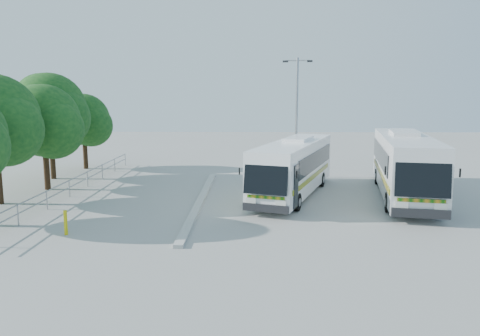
{
  "coord_description": "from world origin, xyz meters",
  "views": [
    {
      "loc": [
        0.53,
        -23.17,
        5.88
      ],
      "look_at": [
        -0.11,
        1.67,
        1.94
      ],
      "focal_mm": 35.0,
      "sensor_mm": 36.0,
      "label": 1
    }
  ],
  "objects_px": {
    "tree_far_d": "(51,110)",
    "bollard": "(66,223)",
    "tree_far_c": "(45,121)",
    "lamppost": "(297,112)",
    "tree_far_e": "(84,120)",
    "coach_main": "(294,166)",
    "coach_adjacent": "(405,164)"
  },
  "relations": [
    {
      "from": "tree_far_e",
      "to": "coach_main",
      "type": "distance_m",
      "value": 18.42
    },
    {
      "from": "coach_adjacent",
      "to": "bollard",
      "type": "bearing_deg",
      "value": -143.81
    },
    {
      "from": "tree_far_e",
      "to": "bollard",
      "type": "relative_size",
      "value": 5.61
    },
    {
      "from": "lamppost",
      "to": "bollard",
      "type": "xyz_separation_m",
      "value": [
        -10.96,
        -14.24,
        -4.09
      ]
    },
    {
      "from": "tree_far_d",
      "to": "tree_far_e",
      "type": "distance_m",
      "value": 4.65
    },
    {
      "from": "bollard",
      "to": "coach_main",
      "type": "bearing_deg",
      "value": 38.18
    },
    {
      "from": "tree_far_c",
      "to": "bollard",
      "type": "height_order",
      "value": "tree_far_c"
    },
    {
      "from": "coach_main",
      "to": "bollard",
      "type": "relative_size",
      "value": 10.88
    },
    {
      "from": "coach_adjacent",
      "to": "bollard",
      "type": "xyz_separation_m",
      "value": [
        -16.59,
        -7.88,
        -1.4
      ]
    },
    {
      "from": "tree_far_d",
      "to": "lamppost",
      "type": "relative_size",
      "value": 0.88
    },
    {
      "from": "bollard",
      "to": "tree_far_d",
      "type": "bearing_deg",
      "value": 114.62
    },
    {
      "from": "tree_far_d",
      "to": "bollard",
      "type": "xyz_separation_m",
      "value": [
        6.01,
        -13.12,
        -4.29
      ]
    },
    {
      "from": "tree_far_e",
      "to": "lamppost",
      "type": "height_order",
      "value": "lamppost"
    },
    {
      "from": "tree_far_e",
      "to": "coach_adjacent",
      "type": "relative_size",
      "value": 0.46
    },
    {
      "from": "lamppost",
      "to": "bollard",
      "type": "bearing_deg",
      "value": -117.94
    },
    {
      "from": "tree_far_c",
      "to": "bollard",
      "type": "relative_size",
      "value": 6.15
    },
    {
      "from": "tree_far_e",
      "to": "bollard",
      "type": "distance_m",
      "value": 18.71
    },
    {
      "from": "tree_far_c",
      "to": "bollard",
      "type": "bearing_deg",
      "value": -62.89
    },
    {
      "from": "coach_main",
      "to": "lamppost",
      "type": "xyz_separation_m",
      "value": [
        0.67,
        6.16,
        2.89
      ]
    },
    {
      "from": "coach_main",
      "to": "bollard",
      "type": "xyz_separation_m",
      "value": [
        -10.29,
        -8.09,
        -1.2
      ]
    },
    {
      "from": "tree_far_c",
      "to": "tree_far_e",
      "type": "bearing_deg",
      "value": 93.54
    },
    {
      "from": "tree_far_e",
      "to": "lamppost",
      "type": "distance_m",
      "value": 16.65
    },
    {
      "from": "tree_far_e",
      "to": "tree_far_d",
      "type": "bearing_deg",
      "value": -98.63
    },
    {
      "from": "tree_far_d",
      "to": "bollard",
      "type": "height_order",
      "value": "tree_far_d"
    },
    {
      "from": "coach_adjacent",
      "to": "lamppost",
      "type": "distance_m",
      "value": 8.91
    },
    {
      "from": "bollard",
      "to": "tree_far_e",
      "type": "bearing_deg",
      "value": 106.83
    },
    {
      "from": "tree_far_c",
      "to": "bollard",
      "type": "distance_m",
      "value": 11.22
    },
    {
      "from": "tree_far_c",
      "to": "lamppost",
      "type": "height_order",
      "value": "lamppost"
    },
    {
      "from": "tree_far_c",
      "to": "coach_main",
      "type": "xyz_separation_m",
      "value": [
        15.11,
        -1.33,
        -2.53
      ]
    },
    {
      "from": "tree_far_d",
      "to": "tree_far_e",
      "type": "xyz_separation_m",
      "value": [
        0.68,
        4.5,
        -0.93
      ]
    },
    {
      "from": "lamppost",
      "to": "tree_far_e",
      "type": "bearing_deg",
      "value": 177.92
    },
    {
      "from": "tree_far_e",
      "to": "coach_main",
      "type": "bearing_deg",
      "value": -31.4
    }
  ]
}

